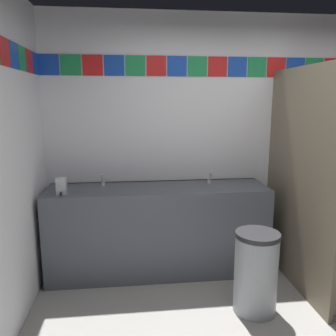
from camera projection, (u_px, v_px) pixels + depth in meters
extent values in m
cube|color=silver|center=(233.00, 141.00, 3.78)|extent=(4.02, 0.08, 2.63)
cube|color=#1947B7|center=(49.00, 65.00, 3.37)|extent=(0.20, 0.01, 0.20)
cube|color=#1E8C4C|center=(71.00, 65.00, 3.40)|extent=(0.20, 0.01, 0.20)
cube|color=red|center=(93.00, 65.00, 3.42)|extent=(0.20, 0.01, 0.20)
cube|color=#1947B7|center=(114.00, 65.00, 3.45)|extent=(0.20, 0.01, 0.20)
cube|color=#1E8C4C|center=(135.00, 66.00, 3.47)|extent=(0.20, 0.01, 0.20)
cube|color=red|center=(156.00, 66.00, 3.49)|extent=(0.20, 0.01, 0.20)
cube|color=#1947B7|center=(177.00, 66.00, 3.52)|extent=(0.20, 0.01, 0.20)
cube|color=#1E8C4C|center=(197.00, 66.00, 3.54)|extent=(0.20, 0.01, 0.20)
cube|color=red|center=(218.00, 67.00, 3.56)|extent=(0.20, 0.01, 0.20)
cube|color=#1947B7|center=(237.00, 67.00, 3.59)|extent=(0.20, 0.01, 0.20)
cube|color=#1E8C4C|center=(257.00, 67.00, 3.61)|extent=(0.20, 0.01, 0.20)
cube|color=red|center=(276.00, 67.00, 3.64)|extent=(0.20, 0.01, 0.20)
cube|color=#1947B7|center=(295.00, 67.00, 3.66)|extent=(0.20, 0.01, 0.20)
cube|color=#1E8C4C|center=(314.00, 68.00, 3.68)|extent=(0.20, 0.01, 0.20)
cube|color=red|center=(333.00, 68.00, 3.71)|extent=(0.20, 0.01, 0.20)
cube|color=red|center=(5.00, 52.00, 2.45)|extent=(0.01, 0.20, 0.20)
cube|color=#1947B7|center=(14.00, 55.00, 2.65)|extent=(0.01, 0.20, 0.20)
cube|color=#1E8C4C|center=(22.00, 58.00, 2.86)|extent=(0.01, 0.20, 0.20)
cube|color=red|center=(29.00, 61.00, 3.06)|extent=(0.01, 0.20, 0.20)
cube|color=#1947B7|center=(35.00, 64.00, 3.27)|extent=(0.01, 0.20, 0.20)
cube|color=#4C515B|center=(158.00, 230.00, 3.54)|extent=(2.19, 0.57, 0.90)
cube|color=#4C515B|center=(156.00, 185.00, 3.72)|extent=(2.19, 0.03, 0.08)
cylinder|color=white|center=(102.00, 195.00, 3.37)|extent=(0.34, 0.34, 0.10)
cylinder|color=white|center=(212.00, 192.00, 3.49)|extent=(0.34, 0.34, 0.10)
cylinder|color=silver|center=(103.00, 184.00, 3.49)|extent=(0.04, 0.04, 0.05)
cylinder|color=silver|center=(102.00, 178.00, 3.43)|extent=(0.02, 0.06, 0.09)
cylinder|color=silver|center=(209.00, 181.00, 3.61)|extent=(0.04, 0.04, 0.05)
cylinder|color=silver|center=(210.00, 175.00, 3.55)|extent=(0.02, 0.06, 0.09)
cube|color=#B7BABF|center=(61.00, 186.00, 3.17)|extent=(0.09, 0.07, 0.16)
cylinder|color=black|center=(61.00, 194.00, 3.14)|extent=(0.02, 0.02, 0.03)
cube|color=#726651|center=(299.00, 180.00, 3.20)|extent=(0.04, 1.34, 2.05)
cube|color=white|center=(330.00, 211.00, 3.76)|extent=(0.34, 0.17, 0.34)
cylinder|color=#999EA3|center=(256.00, 274.00, 2.87)|extent=(0.36, 0.36, 0.66)
cylinder|color=#262628|center=(258.00, 235.00, 2.81)|extent=(0.36, 0.36, 0.04)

